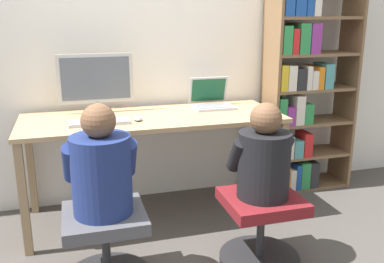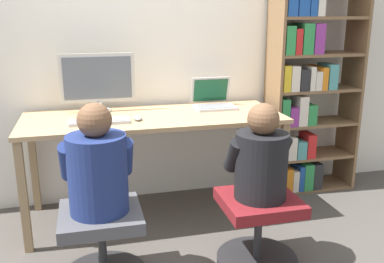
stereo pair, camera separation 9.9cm
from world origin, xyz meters
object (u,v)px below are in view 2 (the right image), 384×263
(laptop, at_px, (214,101))
(person_at_laptop, at_px, (261,159))
(desktop_monitor, at_px, (98,81))
(bookshelf, at_px, (305,95))
(person_at_monitor, at_px, (97,167))
(office_chair_right, at_px, (258,226))
(office_chair_left, at_px, (102,241))
(keyboard, at_px, (100,121))

(laptop, xyz_separation_m, person_at_laptop, (0.00, -0.94, -0.15))
(desktop_monitor, distance_m, bookshelf, 1.67)
(person_at_monitor, distance_m, bookshelf, 1.96)
(office_chair_right, bearing_deg, office_chair_left, 177.15)
(laptop, relative_size, person_at_monitor, 0.51)
(office_chair_left, relative_size, bookshelf, 0.28)
(desktop_monitor, relative_size, office_chair_left, 1.09)
(desktop_monitor, bearing_deg, person_at_monitor, -93.37)
(person_at_laptop, relative_size, bookshelf, 0.32)
(keyboard, bearing_deg, laptop, 17.58)
(office_chair_right, xyz_separation_m, person_at_laptop, (0.00, 0.00, 0.43))
(bookshelf, bearing_deg, person_at_monitor, -151.65)
(keyboard, xyz_separation_m, office_chair_left, (-0.04, -0.62, -0.55))
(office_chair_left, bearing_deg, person_at_laptop, -2.61)
(person_at_monitor, relative_size, bookshelf, 0.35)
(person_at_monitor, bearing_deg, bookshelf, 28.35)
(desktop_monitor, height_order, laptop, desktop_monitor)
(office_chair_left, distance_m, office_chair_right, 0.93)
(desktop_monitor, relative_size, keyboard, 1.37)
(desktop_monitor, height_order, person_at_laptop, desktop_monitor)
(person_at_laptop, bearing_deg, person_at_monitor, 177.12)
(office_chair_left, distance_m, person_at_laptop, 1.02)
(office_chair_left, distance_m, person_at_monitor, 0.45)
(bookshelf, bearing_deg, laptop, -177.59)
(laptop, distance_m, keyboard, 0.92)
(desktop_monitor, relative_size, office_chair_right, 1.09)
(office_chair_right, bearing_deg, bookshelf, 51.01)
(office_chair_right, relative_size, person_at_monitor, 0.82)
(person_at_monitor, distance_m, person_at_laptop, 0.93)
(laptop, height_order, bookshelf, bookshelf)
(office_chair_right, relative_size, bookshelf, 0.28)
(desktop_monitor, bearing_deg, office_chair_left, -93.35)
(laptop, distance_m, office_chair_right, 1.11)
(office_chair_left, height_order, person_at_laptop, person_at_laptop)
(keyboard, height_order, office_chair_right, keyboard)
(person_at_monitor, relative_size, person_at_laptop, 1.07)
(keyboard, xyz_separation_m, bookshelf, (1.68, 0.31, 0.05))
(desktop_monitor, xyz_separation_m, office_chair_left, (-0.06, -0.97, -0.76))
(desktop_monitor, bearing_deg, person_at_laptop, -49.27)
(laptop, height_order, person_at_monitor, person_at_monitor)
(person_at_monitor, bearing_deg, keyboard, 86.01)
(laptop, relative_size, person_at_laptop, 0.55)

